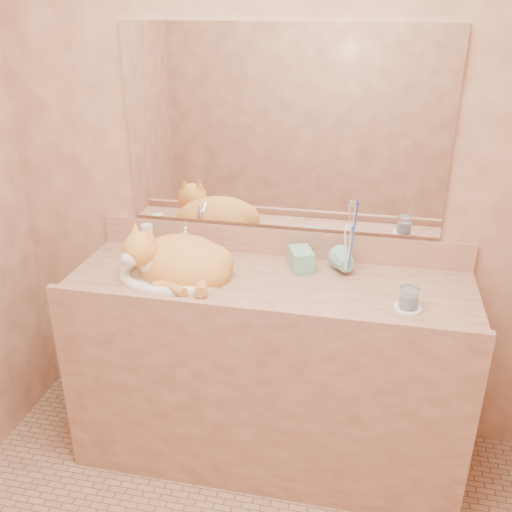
% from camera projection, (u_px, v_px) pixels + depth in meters
% --- Properties ---
extents(wall_back, '(2.40, 0.02, 2.50)m').
position_uv_depth(wall_back, '(282.00, 164.00, 2.32)').
color(wall_back, '#935D43').
rests_on(wall_back, ground).
extents(vanity_counter, '(1.60, 0.55, 0.85)m').
position_uv_depth(vanity_counter, '(268.00, 371.00, 2.42)').
color(vanity_counter, brown).
rests_on(vanity_counter, floor).
extents(mirror, '(1.30, 0.02, 0.80)m').
position_uv_depth(mirror, '(282.00, 130.00, 2.25)').
color(mirror, white).
rests_on(mirror, wall_back).
extents(sink_basin, '(0.51, 0.46, 0.14)m').
position_uv_depth(sink_basin, '(173.00, 260.00, 2.27)').
color(sink_basin, white).
rests_on(sink_basin, vanity_counter).
extents(faucet, '(0.06, 0.11, 0.15)m').
position_uv_depth(faucet, '(186.00, 241.00, 2.41)').
color(faucet, silver).
rests_on(faucet, vanity_counter).
extents(cat, '(0.50, 0.45, 0.23)m').
position_uv_depth(cat, '(177.00, 259.00, 2.27)').
color(cat, orange).
rests_on(cat, sink_basin).
extents(soap_dispenser, '(0.11, 0.11, 0.19)m').
position_uv_depth(soap_dispenser, '(305.00, 254.00, 2.26)').
color(soap_dispenser, '#73B89C').
rests_on(soap_dispenser, vanity_counter).
extents(toothbrush_cup, '(0.14, 0.14, 0.10)m').
position_uv_depth(toothbrush_cup, '(347.00, 267.00, 2.26)').
color(toothbrush_cup, '#73B89C').
rests_on(toothbrush_cup, vanity_counter).
extents(toothbrushes, '(0.04, 0.04, 0.23)m').
position_uv_depth(toothbrushes, '(349.00, 247.00, 2.22)').
color(toothbrushes, silver).
rests_on(toothbrushes, toothbrush_cup).
extents(saucer, '(0.10, 0.10, 0.01)m').
position_uv_depth(saucer, '(408.00, 308.00, 2.04)').
color(saucer, white).
rests_on(saucer, vanity_counter).
extents(water_glass, '(0.07, 0.07, 0.08)m').
position_uv_depth(water_glass, '(409.00, 297.00, 2.02)').
color(water_glass, white).
rests_on(water_glass, saucer).
extents(lotion_bottle, '(0.05, 0.05, 0.12)m').
position_uv_depth(lotion_bottle, '(148.00, 238.00, 2.49)').
color(lotion_bottle, silver).
rests_on(lotion_bottle, vanity_counter).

